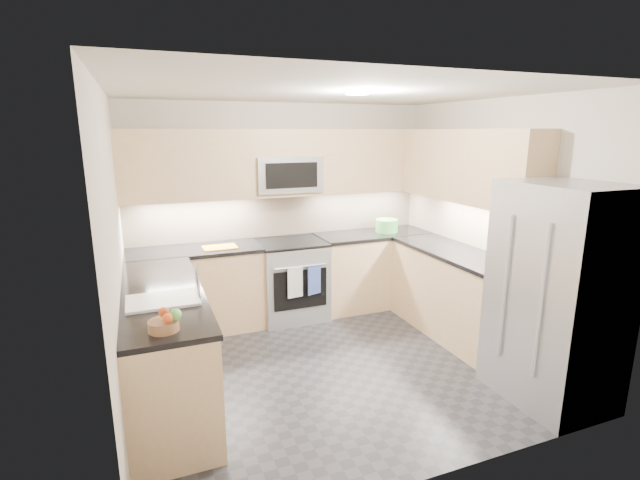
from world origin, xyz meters
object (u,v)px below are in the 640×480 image
Objects in this scene: refrigerator at (557,295)px; fruit_basket at (164,326)px; cutting_board at (220,247)px; gas_range at (291,280)px; utensil_bowl at (387,226)px; microwave at (286,174)px.

refrigerator reaches higher than fruit_basket.
fruit_basket is (-0.70, -2.03, 0.03)m from cutting_board.
gas_range is at bearing 53.66° from fruit_basket.
refrigerator reaches higher than utensil_bowl.
fruit_basket reaches higher than cutting_board.
cutting_board is at bearing -178.73° from utensil_bowl.
microwave reaches higher than refrigerator.
cutting_board is (-2.09, -0.05, -0.07)m from utensil_bowl.
gas_range is 1.39m from utensil_bowl.
microwave is 1.13m from cutting_board.
refrigerator is 3.30m from cutting_board.
gas_range is 0.96m from cutting_board.
gas_range is 4.75× the size of fruit_basket.
refrigerator is 9.40× the size of fruit_basket.
utensil_bowl is 1.46× the size of fruit_basket.
gas_range is 3.26× the size of utensil_bowl.
microwave is at bearing 11.19° from cutting_board.
refrigerator is at bearing -60.38° from microwave.
fruit_basket is at bearing -109.04° from cutting_board.
fruit_basket is (-2.80, -2.08, -0.04)m from utensil_bowl.
gas_range is 0.51× the size of refrigerator.
microwave is 0.42× the size of refrigerator.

